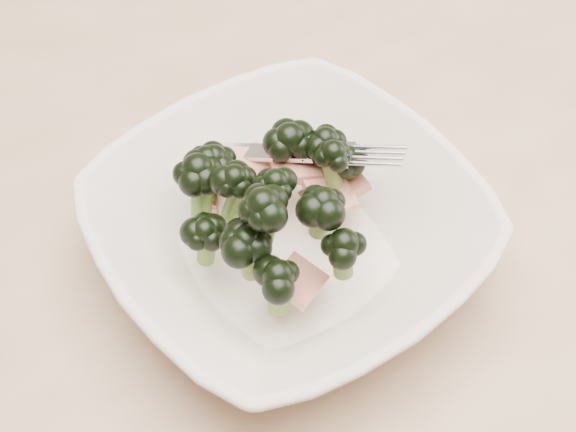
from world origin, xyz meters
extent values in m
cube|color=tan|center=(0.00, 0.00, 0.73)|extent=(1.20, 0.80, 0.04)
cylinder|color=tan|center=(0.55, 0.35, 0.35)|extent=(0.06, 0.06, 0.71)
imported|color=beige|center=(-0.10, -0.04, 0.78)|extent=(0.30, 0.30, 0.07)
cylinder|color=#4E6C24|center=(-0.13, -0.06, 0.82)|extent=(0.02, 0.02, 0.05)
ellipsoid|color=black|center=(-0.13, -0.06, 0.85)|extent=(0.04, 0.04, 0.03)
cylinder|color=#4E6C24|center=(-0.04, -0.02, 0.79)|extent=(0.02, 0.01, 0.03)
ellipsoid|color=black|center=(-0.04, -0.02, 0.81)|extent=(0.03, 0.03, 0.02)
cylinder|color=#4E6C24|center=(-0.13, -0.02, 0.81)|extent=(0.02, 0.02, 0.04)
ellipsoid|color=black|center=(-0.13, -0.02, 0.84)|extent=(0.03, 0.03, 0.03)
cylinder|color=#4E6C24|center=(-0.14, 0.02, 0.80)|extent=(0.02, 0.02, 0.04)
ellipsoid|color=black|center=(-0.14, 0.02, 0.82)|extent=(0.04, 0.04, 0.03)
cylinder|color=#4E6C24|center=(-0.06, 0.00, 0.80)|extent=(0.01, 0.01, 0.03)
ellipsoid|color=black|center=(-0.06, 0.00, 0.81)|extent=(0.03, 0.03, 0.02)
cylinder|color=#4E6C24|center=(-0.05, 0.00, 0.80)|extent=(0.02, 0.02, 0.04)
ellipsoid|color=black|center=(-0.05, 0.00, 0.82)|extent=(0.03, 0.03, 0.03)
cylinder|color=#4E6C24|center=(-0.14, -0.09, 0.79)|extent=(0.02, 0.02, 0.04)
ellipsoid|color=black|center=(-0.14, -0.09, 0.82)|extent=(0.04, 0.04, 0.03)
cylinder|color=#4E6C24|center=(-0.16, -0.03, 0.79)|extent=(0.02, 0.01, 0.03)
ellipsoid|color=black|center=(-0.16, -0.03, 0.81)|extent=(0.03, 0.03, 0.03)
cylinder|color=#4E6C24|center=(-0.15, -0.06, 0.81)|extent=(0.02, 0.02, 0.03)
ellipsoid|color=black|center=(-0.15, -0.06, 0.83)|extent=(0.04, 0.04, 0.03)
cylinder|color=#4E6C24|center=(-0.06, -0.03, 0.81)|extent=(0.02, 0.02, 0.04)
ellipsoid|color=black|center=(-0.06, -0.03, 0.83)|extent=(0.03, 0.03, 0.03)
cylinder|color=#4E6C24|center=(-0.13, 0.02, 0.80)|extent=(0.02, 0.02, 0.05)
ellipsoid|color=black|center=(-0.13, 0.02, 0.82)|extent=(0.03, 0.03, 0.03)
cylinder|color=#4E6C24|center=(-0.09, -0.09, 0.80)|extent=(0.01, 0.02, 0.03)
ellipsoid|color=black|center=(-0.09, -0.09, 0.82)|extent=(0.04, 0.04, 0.03)
cylinder|color=#4E6C24|center=(-0.07, 0.01, 0.80)|extent=(0.02, 0.02, 0.03)
ellipsoid|color=black|center=(-0.07, 0.01, 0.82)|extent=(0.04, 0.04, 0.03)
cylinder|color=#4E6C24|center=(-0.09, -0.07, 0.82)|extent=(0.02, 0.02, 0.03)
ellipsoid|color=black|center=(-0.09, -0.07, 0.84)|extent=(0.04, 0.04, 0.03)
cylinder|color=#4E6C24|center=(-0.15, 0.01, 0.80)|extent=(0.03, 0.03, 0.05)
ellipsoid|color=black|center=(-0.15, 0.01, 0.83)|extent=(0.04, 0.04, 0.03)
cylinder|color=#4E6C24|center=(-0.11, -0.04, 0.83)|extent=(0.01, 0.01, 0.03)
ellipsoid|color=black|center=(-0.11, -0.04, 0.85)|extent=(0.03, 0.03, 0.02)
cube|color=maroon|center=(-0.12, -0.08, 0.79)|extent=(0.04, 0.04, 0.02)
cube|color=maroon|center=(-0.12, 0.02, 0.79)|extent=(0.05, 0.06, 0.03)
cube|color=maroon|center=(-0.06, -0.03, 0.79)|extent=(0.05, 0.04, 0.03)
cube|color=maroon|center=(-0.10, 0.02, 0.79)|extent=(0.05, 0.05, 0.02)
cube|color=maroon|center=(-0.11, 0.01, 0.78)|extent=(0.06, 0.06, 0.02)
cube|color=maroon|center=(-0.06, -0.03, 0.79)|extent=(0.04, 0.05, 0.01)
cube|color=maroon|center=(-0.06, 0.00, 0.80)|extent=(0.06, 0.05, 0.02)
camera|label=1|loc=(-0.28, -0.34, 1.24)|focal=50.00mm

